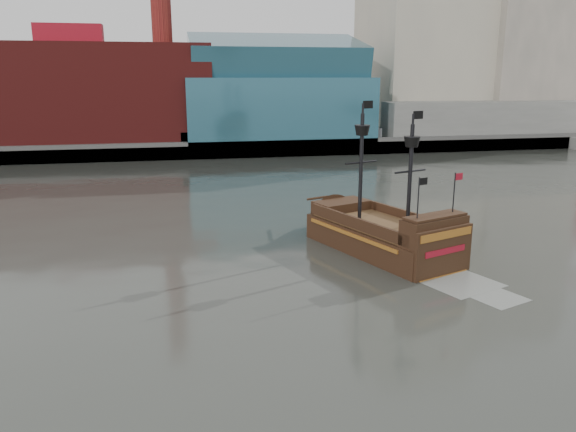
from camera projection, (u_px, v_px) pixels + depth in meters
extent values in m
plane|color=#2B2D27|center=(342.00, 345.00, 26.49)|extent=(400.00, 400.00, 0.00)
cube|color=slate|center=(208.00, 133.00, 113.58)|extent=(220.00, 60.00, 2.00)
cube|color=#4C4C49|center=(221.00, 150.00, 85.50)|extent=(220.00, 1.00, 2.60)
cube|color=maroon|center=(74.00, 94.00, 88.17)|extent=(42.00, 18.00, 15.00)
cube|color=#285A6C|center=(277.00, 108.00, 93.21)|extent=(30.00, 16.00, 10.00)
cube|color=#B9AF99|center=(425.00, 5.00, 104.23)|extent=(20.00, 22.00, 46.00)
cube|color=#A89C8D|center=(522.00, 28.00, 104.96)|extent=(18.00, 18.00, 38.00)
cube|color=#B9AF99|center=(434.00, 1.00, 121.61)|extent=(24.00, 20.00, 52.00)
cube|color=slate|center=(496.00, 119.00, 97.40)|extent=(40.00, 6.00, 6.00)
cube|color=#285A6C|center=(276.00, 58.00, 91.25)|extent=(28.00, 14.94, 8.78)
cube|color=black|center=(380.00, 243.00, 40.50)|extent=(8.63, 12.74, 2.55)
cube|color=#4F341D|center=(381.00, 224.00, 40.16)|extent=(7.77, 11.46, 0.29)
cube|color=black|center=(341.00, 207.00, 43.96)|extent=(4.72, 3.64, 0.98)
cube|color=black|center=(434.00, 231.00, 35.77)|extent=(4.92, 3.07, 1.77)
cube|color=black|center=(443.00, 258.00, 35.41)|extent=(4.60, 1.87, 3.92)
cube|color=#95591C|center=(447.00, 235.00, 34.91)|extent=(4.18, 1.58, 0.49)
cube|color=maroon|center=(445.00, 251.00, 35.18)|extent=(3.25, 1.25, 0.39)
cylinder|color=black|center=(361.00, 168.00, 40.00)|extent=(0.35, 0.35, 7.65)
cylinder|color=black|center=(410.00, 176.00, 38.25)|extent=(0.35, 0.35, 7.06)
cone|color=black|center=(362.00, 130.00, 39.35)|extent=(1.38, 1.38, 0.69)
cone|color=black|center=(412.00, 142.00, 37.68)|extent=(1.38, 1.38, 0.69)
cube|color=black|center=(368.00, 105.00, 39.14)|extent=(0.84, 0.33, 0.54)
cube|color=black|center=(418.00, 115.00, 37.47)|extent=(0.84, 0.33, 0.54)
cube|color=gray|center=(462.00, 283.00, 34.34)|extent=(5.12, 4.74, 0.02)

